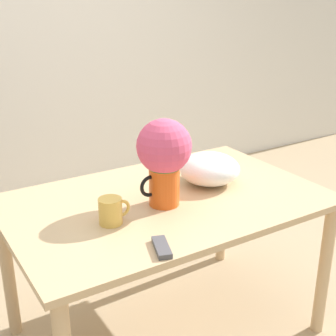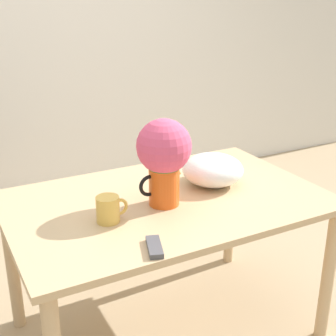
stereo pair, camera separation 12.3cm
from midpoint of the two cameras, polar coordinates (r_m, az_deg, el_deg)
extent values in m
plane|color=tan|center=(2.53, 2.33, -18.74)|extent=(12.00, 12.00, 0.00)
cube|color=silver|center=(3.72, -12.83, 15.56)|extent=(8.00, 0.05, 2.60)
cube|color=tan|center=(2.12, 1.56, -4.12)|extent=(1.42, 0.91, 0.03)
cylinder|color=tan|center=(2.40, 20.37, -12.25)|extent=(0.06, 0.06, 0.70)
cylinder|color=tan|center=(2.44, -17.09, -11.32)|extent=(0.06, 0.06, 0.70)
cylinder|color=tan|center=(2.90, 8.84, -5.17)|extent=(0.06, 0.06, 0.70)
cylinder|color=#E05619|center=(2.02, 1.27, -2.06)|extent=(0.13, 0.13, 0.18)
cone|color=#E05619|center=(2.02, 2.68, -0.09)|extent=(0.05, 0.05, 0.05)
torus|color=black|center=(1.99, -0.49, -2.19)|extent=(0.10, 0.02, 0.10)
sphere|color=#3D7033|center=(1.97, 1.30, 1.50)|extent=(0.18, 0.18, 0.18)
sphere|color=#DB4C70|center=(1.96, 1.31, 2.64)|extent=(0.24, 0.24, 0.24)
cylinder|color=gold|center=(1.89, -5.49, -5.07)|extent=(0.09, 0.09, 0.11)
torus|color=gold|center=(1.91, -4.11, -4.78)|extent=(0.07, 0.01, 0.07)
ellipsoid|color=white|center=(2.26, 7.04, -0.21)|extent=(0.30, 0.30, 0.15)
cube|color=#4C4C51|center=(1.71, 0.44, -9.64)|extent=(0.09, 0.15, 0.02)
camera|label=1|loc=(0.06, -88.23, 0.67)|focal=50.00mm
camera|label=2|loc=(0.06, 91.77, -0.67)|focal=50.00mm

